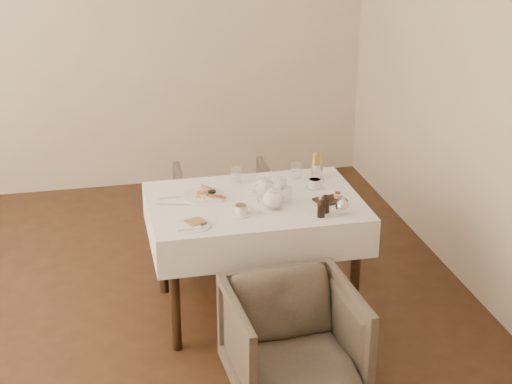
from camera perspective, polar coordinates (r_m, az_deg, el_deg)
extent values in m
plane|color=black|center=(4.82, -9.08, -10.62)|extent=(5.00, 5.00, 0.00)
plane|color=beige|center=(6.64, -11.42, 12.10)|extent=(4.50, 0.00, 4.50)
plane|color=beige|center=(4.83, 17.63, 7.59)|extent=(0.00, 5.00, 5.00)
cube|color=black|center=(4.74, -0.11, -0.99)|extent=(1.20, 0.80, 0.04)
cube|color=white|center=(4.77, -0.10, -1.89)|extent=(1.28, 0.88, 0.23)
cylinder|color=black|center=(5.12, -6.84, -3.80)|extent=(0.06, 0.06, 0.70)
cylinder|color=black|center=(5.32, 4.81, -2.69)|extent=(0.06, 0.06, 0.70)
cylinder|color=black|center=(4.53, -5.92, -7.57)|extent=(0.06, 0.06, 0.70)
cylinder|color=black|center=(4.74, 7.21, -6.13)|extent=(0.06, 0.06, 0.70)
imported|color=#453D33|center=(4.19, 2.72, -10.84)|extent=(0.70, 0.72, 0.62)
imported|color=#453D33|center=(5.64, -2.28, -1.48)|extent=(0.70, 0.72, 0.63)
cylinder|color=white|center=(4.77, -3.78, -0.31)|extent=(0.27, 0.27, 0.01)
ellipsoid|color=orange|center=(4.81, -3.98, 0.03)|extent=(0.07, 0.06, 0.02)
cylinder|color=brown|center=(4.85, -3.60, 0.26)|extent=(0.07, 0.10, 0.02)
cylinder|color=black|center=(4.81, -3.23, 0.03)|extent=(0.05, 0.05, 0.02)
cube|color=maroon|center=(4.74, -2.84, -0.34)|extent=(0.09, 0.07, 0.01)
ellipsoid|color=#264C19|center=(4.77, -3.38, -0.19)|extent=(0.05, 0.04, 0.02)
cylinder|color=white|center=(4.40, -4.54, -2.41)|extent=(0.20, 0.20, 0.01)
cube|color=olive|center=(4.41, -4.42, -2.20)|extent=(0.13, 0.12, 0.01)
cube|color=white|center=(4.37, -4.93, -2.51)|extent=(0.13, 0.10, 0.02)
cylinder|color=white|center=(4.88, 1.86, 0.67)|extent=(0.07, 0.07, 0.07)
cylinder|color=white|center=(4.53, -1.09, -1.60)|extent=(0.12, 0.12, 0.01)
cylinder|color=white|center=(4.52, -1.09, -1.25)|extent=(0.10, 0.10, 0.05)
cylinder|color=#997245|center=(4.51, -1.09, -0.97)|extent=(0.07, 0.07, 0.00)
cylinder|color=white|center=(4.90, 4.29, 0.30)|extent=(0.13, 0.13, 0.01)
cylinder|color=white|center=(4.89, 4.30, 0.64)|extent=(0.09, 0.09, 0.05)
cylinder|color=#997245|center=(4.88, 4.31, 0.91)|extent=(0.07, 0.07, 0.00)
cylinder|color=silver|center=(4.98, -1.47, 1.26)|extent=(0.08, 0.08, 0.09)
cylinder|color=silver|center=(4.69, 2.22, -0.18)|extent=(0.09, 0.09, 0.09)
cylinder|color=silver|center=(5.05, 2.93, 1.56)|extent=(0.08, 0.08, 0.10)
cube|color=black|center=(4.72, 5.40, -0.59)|extent=(0.20, 0.16, 0.02)
cylinder|color=white|center=(4.70, 4.95, -0.38)|extent=(0.06, 0.06, 0.03)
cylinder|color=maroon|center=(4.74, 5.95, -0.24)|extent=(0.04, 0.04, 0.03)
cylinder|color=silver|center=(5.07, 4.45, 1.57)|extent=(0.08, 0.08, 0.09)
cube|color=silver|center=(4.78, -5.89, -0.41)|extent=(0.20, 0.02, 0.00)
cube|color=silver|center=(4.68, -6.08, -0.91)|extent=(0.20, 0.06, 0.00)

